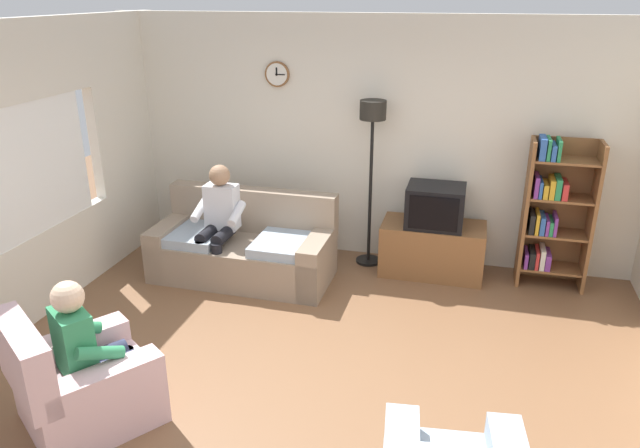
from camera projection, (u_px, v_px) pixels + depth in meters
ground_plane at (317, 383)px, 4.73m from camera, size 12.00×12.00×0.00m
back_wall_assembly at (378, 141)px, 6.63m from camera, size 6.20×0.17×2.70m
couch at (244, 249)px, 6.42m from camera, size 1.91×0.90×0.90m
tv_stand at (432, 249)px, 6.49m from camera, size 1.10×0.56×0.57m
tv at (435, 206)px, 6.28m from camera, size 0.60×0.49×0.44m
bookshelf at (552, 211)px, 6.08m from camera, size 0.68×0.36×1.58m
floor_lamp at (372, 138)px, 6.32m from camera, size 0.28×0.28×1.85m
armchair_near_window at (83, 387)px, 4.22m from camera, size 1.16×1.18×0.90m
person_on_couch at (218, 217)px, 6.23m from camera, size 0.51×0.54×1.24m
person_in_left_armchair at (89, 344)px, 4.16m from camera, size 0.62×0.64×1.12m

